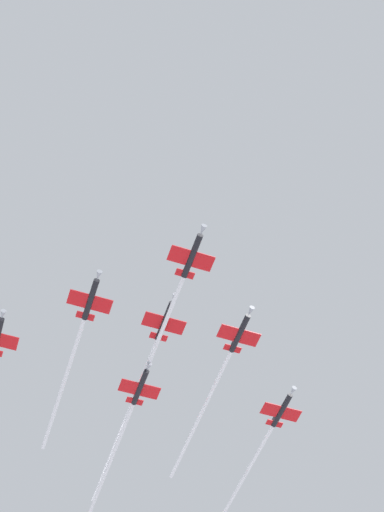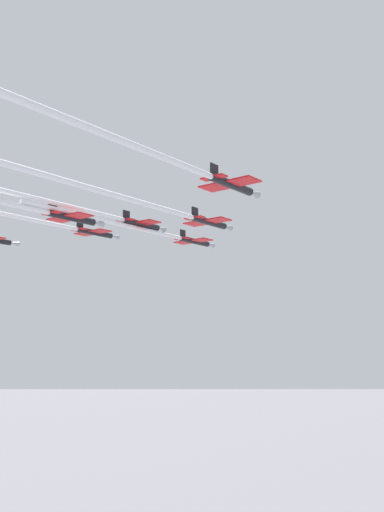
{
  "view_description": "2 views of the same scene",
  "coord_description": "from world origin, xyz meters",
  "px_view_note": "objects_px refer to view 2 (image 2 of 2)",
  "views": [
    {
      "loc": [
        -30.73,
        62.05,
        3.25
      ],
      "look_at": [
        2.78,
        -0.95,
        114.59
      ],
      "focal_mm": 49.26,
      "sensor_mm": 36.0,
      "label": 1
    },
    {
      "loc": [
        119.55,
        -11.45,
        92.88
      ],
      "look_at": [
        14.68,
        -2.55,
        109.38
      ],
      "focal_mm": 37.32,
      "sensor_mm": 36.0,
      "label": 2
    }
  ],
  "objects_px": {
    "jet_port_inner": "(42,222)",
    "jet_starboard_inner": "(162,209)",
    "jet_port_outer": "(64,205)",
    "jet_lead": "(155,232)",
    "jet_center_rear": "(174,162)"
  },
  "relations": [
    {
      "from": "jet_port_inner",
      "to": "jet_center_rear",
      "type": "distance_m",
      "value": 49.2
    },
    {
      "from": "jet_port_outer",
      "to": "jet_center_rear",
      "type": "distance_m",
      "value": 32.25
    },
    {
      "from": "jet_port_inner",
      "to": "jet_center_rear",
      "type": "relative_size",
      "value": 1.05
    },
    {
      "from": "jet_lead",
      "to": "jet_port_outer",
      "type": "relative_size",
      "value": 0.79
    },
    {
      "from": "jet_port_inner",
      "to": "jet_center_rear",
      "type": "xyz_separation_m",
      "value": [
        42.78,
        24.27,
        -1.41
      ]
    },
    {
      "from": "jet_lead",
      "to": "jet_port_outer",
      "type": "bearing_deg",
      "value": -90.0
    },
    {
      "from": "jet_center_rear",
      "to": "jet_lead",
      "type": "bearing_deg",
      "value": 135.46
    },
    {
      "from": "jet_starboard_inner",
      "to": "jet_lead",
      "type": "bearing_deg",
      "value": 135.46
    },
    {
      "from": "jet_lead",
      "to": "jet_port_outer",
      "type": "xyz_separation_m",
      "value": [
        16.92,
        -15.95,
        1.02
      ]
    },
    {
      "from": "jet_starboard_inner",
      "to": "jet_center_rear",
      "type": "distance_m",
      "value": 21.99
    },
    {
      "from": "jet_port_inner",
      "to": "jet_center_rear",
      "type": "bearing_deg",
      "value": -17.13
    },
    {
      "from": "jet_port_inner",
      "to": "jet_starboard_inner",
      "type": "relative_size",
      "value": 1.04
    },
    {
      "from": "jet_starboard_inner",
      "to": "jet_port_outer",
      "type": "xyz_separation_m",
      "value": [
        -5.04,
        -16.77,
        1.49
      ]
    },
    {
      "from": "jet_lead",
      "to": "jet_port_inner",
      "type": "height_order",
      "value": "jet_port_inner"
    },
    {
      "from": "jet_lead",
      "to": "jet_center_rear",
      "type": "bearing_deg",
      "value": -44.54
    }
  ]
}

